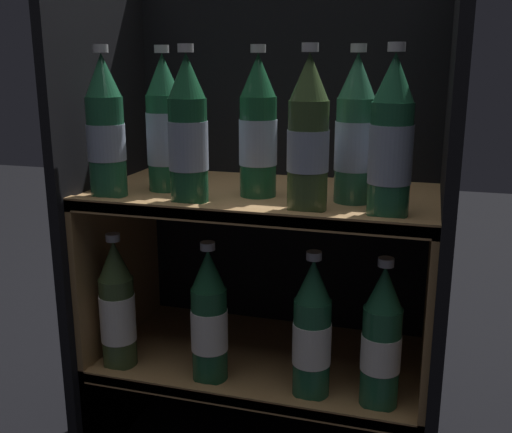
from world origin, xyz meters
TOP-DOWN VIEW (x-y plane):
  - fridge_back_wall at (0.00, 0.35)m, footprint 0.68×0.02m
  - fridge_side_left at (-0.33, 0.17)m, footprint 0.02×0.38m
  - fridge_side_right at (0.33, 0.17)m, footprint 0.02×0.38m
  - shelf_lower at (0.00, 0.16)m, footprint 0.64×0.34m
  - shelf_upper at (0.00, 0.16)m, footprint 0.64×0.34m
  - bottle_upper_front_0 at (-0.26, 0.06)m, footprint 0.07×0.07m
  - bottle_upper_front_1 at (-0.10, 0.06)m, footprint 0.07×0.07m
  - bottle_upper_front_2 at (0.11, 0.06)m, footprint 0.07×0.07m
  - bottle_upper_front_3 at (0.24, 0.06)m, footprint 0.07×0.07m
  - bottle_upper_back_0 at (-0.18, 0.13)m, footprint 0.07×0.07m
  - bottle_upper_back_1 at (0.00, 0.13)m, footprint 0.07×0.07m
  - bottle_upper_back_2 at (0.17, 0.13)m, footprint 0.07×0.07m
  - bottle_lower_front_0 at (-0.26, 0.06)m, footprint 0.07×0.07m
  - bottle_lower_front_1 at (-0.07, 0.06)m, footprint 0.07×0.07m
  - bottle_lower_front_2 at (0.12, 0.06)m, footprint 0.07×0.07m
  - bottle_lower_front_3 at (0.24, 0.06)m, footprint 0.07×0.07m

SIDE VIEW (x-z plane):
  - shelf_lower at x=0.00m, z-range 0.07..0.30m
  - bottle_lower_front_0 at x=-0.26m, z-range 0.21..0.47m
  - bottle_lower_front_1 at x=-0.07m, z-range 0.21..0.47m
  - bottle_lower_front_2 at x=0.12m, z-range 0.21..0.47m
  - bottle_lower_front_3 at x=0.24m, z-range 0.21..0.47m
  - shelf_upper at x=0.00m, z-range 0.13..0.69m
  - fridge_back_wall at x=0.00m, z-range 0.00..1.03m
  - fridge_side_left at x=-0.33m, z-range 0.00..1.03m
  - fridge_side_right at x=0.33m, z-range 0.00..1.03m
  - bottle_upper_back_0 at x=-0.18m, z-range 0.54..0.81m
  - bottle_upper_front_3 at x=0.24m, z-range 0.55..0.81m
  - bottle_upper_front_1 at x=-0.10m, z-range 0.55..0.81m
  - bottle_upper_back_2 at x=0.17m, z-range 0.55..0.81m
  - bottle_upper_back_1 at x=0.00m, z-range 0.55..0.81m
  - bottle_upper_front_2 at x=0.11m, z-range 0.55..0.81m
  - bottle_upper_front_0 at x=-0.26m, z-range 0.55..0.81m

